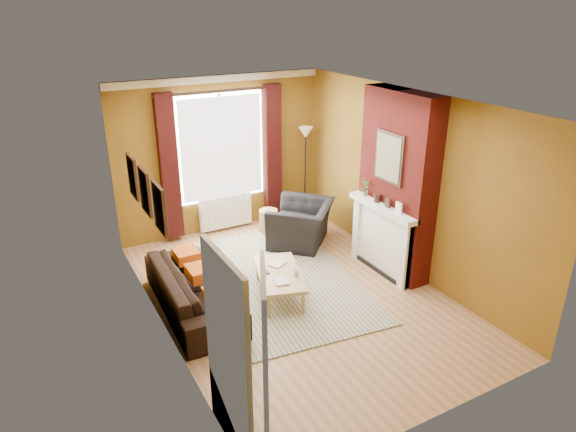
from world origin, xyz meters
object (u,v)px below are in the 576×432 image
object	(u,v)px
wicker_stool	(268,221)
floor_lamp	(306,147)
coffee_table	(279,275)
sofa	(193,289)
armchair	(301,224)

from	to	relation	value
wicker_stool	floor_lamp	bearing A→B (deg)	13.50
floor_lamp	coffee_table	bearing A→B (deg)	-127.65
coffee_table	sofa	bearing A→B (deg)	-174.95
coffee_table	wicker_stool	distance (m)	2.28
wicker_stool	floor_lamp	distance (m)	1.53
sofa	wicker_stool	xyz separation A→B (m)	(2.07, 1.83, -0.10)
floor_lamp	wicker_stool	bearing A→B (deg)	-166.50
coffee_table	floor_lamp	bearing A→B (deg)	69.90
sofa	floor_lamp	distance (m)	3.78
wicker_stool	sofa	bearing A→B (deg)	-138.49
coffee_table	armchair	bearing A→B (deg)	67.51
armchair	floor_lamp	distance (m)	1.54
coffee_table	floor_lamp	size ratio (longest dim) A/B	0.72
sofa	wicker_stool	world-z (taller)	sofa
sofa	floor_lamp	size ratio (longest dim) A/B	1.18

